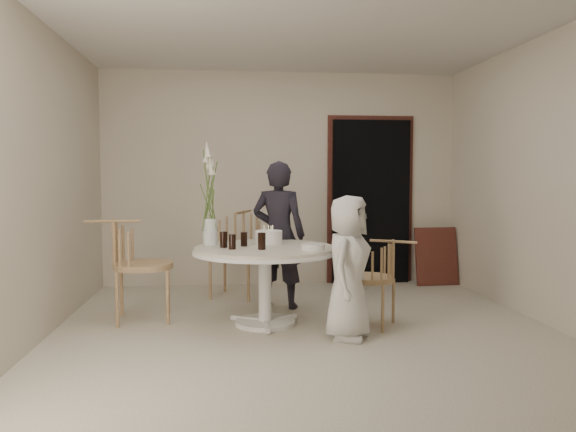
{
  "coord_description": "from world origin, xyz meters",
  "views": [
    {
      "loc": [
        -0.69,
        -4.9,
        1.38
      ],
      "look_at": [
        -0.13,
        0.3,
        1.01
      ],
      "focal_mm": 35.0,
      "sensor_mm": 36.0,
      "label": 1
    }
  ],
  "objects": [
    {
      "name": "ground",
      "position": [
        0.0,
        0.0,
        0.0
      ],
      "size": [
        4.5,
        4.5,
        0.0
      ],
      "primitive_type": "plane",
      "color": "beige",
      "rests_on": "ground"
    },
    {
      "name": "room_shell",
      "position": [
        0.0,
        0.0,
        1.62
      ],
      "size": [
        4.5,
        4.5,
        4.5
      ],
      "color": "silver",
      "rests_on": "ground"
    },
    {
      "name": "doorway",
      "position": [
        1.15,
        2.19,
        1.05
      ],
      "size": [
        1.0,
        0.1,
        2.1
      ],
      "primitive_type": "cube",
      "color": "black",
      "rests_on": "ground"
    },
    {
      "name": "door_trim",
      "position": [
        1.15,
        2.23,
        1.11
      ],
      "size": [
        1.12,
        0.03,
        2.22
      ],
      "primitive_type": "cube",
      "color": "#5E2920",
      "rests_on": "ground"
    },
    {
      "name": "table",
      "position": [
        -0.35,
        0.25,
        0.62
      ],
      "size": [
        1.33,
        1.33,
        0.73
      ],
      "color": "white",
      "rests_on": "ground"
    },
    {
      "name": "picture_frame",
      "position": [
        1.95,
        1.95,
        0.37
      ],
      "size": [
        0.56,
        0.2,
        0.73
      ],
      "primitive_type": "cube",
      "rotation": [
        -0.17,
        0.0,
        0.06
      ],
      "color": "#5E2920",
      "rests_on": "ground"
    },
    {
      "name": "chair_far",
      "position": [
        -0.55,
        1.64,
        0.64
      ],
      "size": [
        0.67,
        0.7,
        0.98
      ],
      "rotation": [
        0.0,
        0.0,
        -0.37
      ],
      "color": "tan",
      "rests_on": "ground"
    },
    {
      "name": "chair_right",
      "position": [
        0.7,
        0.05,
        0.53
      ],
      "size": [
        0.61,
        0.6,
        0.81
      ],
      "rotation": [
        0.0,
        0.0,
        -2.12
      ],
      "color": "tan",
      "rests_on": "ground"
    },
    {
      "name": "chair_left",
      "position": [
        -1.63,
        0.52,
        0.64
      ],
      "size": [
        0.62,
        0.58,
        0.98
      ],
      "rotation": [
        0.0,
        0.0,
        1.67
      ],
      "color": "tan",
      "rests_on": "ground"
    },
    {
      "name": "girl",
      "position": [
        -0.16,
        0.93,
        0.77
      ],
      "size": [
        0.65,
        0.54,
        1.54
      ],
      "primitive_type": "imported",
      "rotation": [
        0.0,
        0.0,
        2.79
      ],
      "color": "black",
      "rests_on": "ground"
    },
    {
      "name": "boy",
      "position": [
        0.32,
        -0.27,
        0.61
      ],
      "size": [
        0.62,
        0.71,
        1.22
      ],
      "primitive_type": "imported",
      "rotation": [
        0.0,
        0.0,
        1.08
      ],
      "color": "silver",
      "rests_on": "ground"
    },
    {
      "name": "birthday_cake",
      "position": [
        -0.3,
        0.49,
        0.79
      ],
      "size": [
        0.26,
        0.26,
        0.18
      ],
      "rotation": [
        0.0,
        0.0,
        0.4
      ],
      "color": "white",
      "rests_on": "table"
    },
    {
      "name": "cola_tumbler_a",
      "position": [
        -0.65,
        0.1,
        0.8
      ],
      "size": [
        0.08,
        0.08,
        0.14
      ],
      "primitive_type": "cylinder",
      "rotation": [
        0.0,
        0.0,
        -0.21
      ],
      "color": "black",
      "rests_on": "table"
    },
    {
      "name": "cola_tumbler_b",
      "position": [
        -0.39,
        0.06,
        0.81
      ],
      "size": [
        0.08,
        0.08,
        0.15
      ],
      "primitive_type": "cylinder",
      "rotation": [
        0.0,
        0.0,
        0.24
      ],
      "color": "black",
      "rests_on": "table"
    },
    {
      "name": "cola_tumbler_c",
      "position": [
        -0.73,
        0.23,
        0.8
      ],
      "size": [
        0.08,
        0.08,
        0.15
      ],
      "primitive_type": "cylinder",
      "rotation": [
        0.0,
        0.0,
        0.2
      ],
      "color": "black",
      "rests_on": "table"
    },
    {
      "name": "cola_tumbler_d",
      "position": [
        -0.54,
        0.31,
        0.8
      ],
      "size": [
        0.07,
        0.07,
        0.13
      ],
      "primitive_type": "cylinder",
      "rotation": [
        0.0,
        0.0,
        0.23
      ],
      "color": "black",
      "rests_on": "table"
    },
    {
      "name": "plate_stack",
      "position": [
        0.06,
        -0.02,
        0.76
      ],
      "size": [
        0.28,
        0.28,
        0.05
      ],
      "primitive_type": "cylinder",
      "rotation": [
        0.0,
        0.0,
        0.4
      ],
      "color": "silver",
      "rests_on": "table"
    },
    {
      "name": "flower_vase",
      "position": [
        -0.86,
        0.46,
        1.14
      ],
      "size": [
        0.13,
        0.13,
        0.99
      ],
      "rotation": [
        0.0,
        0.0,
        -0.13
      ],
      "color": "silver",
      "rests_on": "table"
    }
  ]
}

